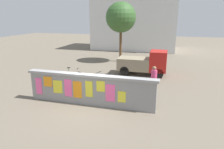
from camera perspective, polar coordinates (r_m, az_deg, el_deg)
The scene contains 9 objects.
ground at distance 18.27m, azimuth 3.51°, elevation 1.73°, with size 60.00×60.00×0.00m, color #6B6051.
poster_wall at distance 10.69m, azimuth -5.95°, elevation -3.96°, with size 6.73×0.42×1.59m.
auto_rickshaw_truck at distance 16.24m, azimuth 8.75°, elevation 3.06°, with size 3.62×1.55×1.85m.
motorcycle at distance 13.47m, azimuth -1.44°, elevation -1.31°, with size 1.88×0.65×0.87m.
bicycle_near at distance 14.88m, azimuth -10.84°, elevation -0.33°, with size 1.68×0.52×0.95m.
bicycle_far at distance 11.48m, azimuth 6.02°, elevation -4.99°, with size 1.71×0.44×0.95m.
person_walking at distance 12.33m, azimuth 11.14°, elevation -0.69°, with size 0.36×0.36×1.62m.
tree_roadside at distance 20.45m, azimuth 2.38°, elevation 14.99°, with size 2.82×2.82×5.59m.
building_background at distance 28.95m, azimuth 6.29°, elevation 14.16°, with size 10.78×6.34×7.31m.
Camera 1 is at (3.83, -9.32, 4.40)m, focal length 34.19 mm.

